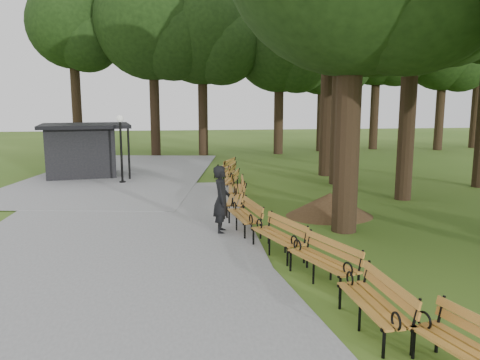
{
  "coord_description": "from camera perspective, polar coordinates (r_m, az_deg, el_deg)",
  "views": [
    {
      "loc": [
        -2.27,
        -9.83,
        3.64
      ],
      "look_at": [
        -0.14,
        5.13,
        1.1
      ],
      "focal_mm": 35.33,
      "sensor_mm": 36.0,
      "label": 1
    }
  ],
  "objects": [
    {
      "name": "bench_6",
      "position": [
        17.4,
        -0.55,
        -1.05
      ],
      "size": [
        0.84,
        1.96,
        0.88
      ],
      "primitive_type": null,
      "rotation": [
        0.0,
        0.0,
        -1.68
      ],
      "color": "#B9772A",
      "rests_on": "ground"
    },
    {
      "name": "kiosk",
      "position": [
        24.14,
        -18.6,
        3.42
      ],
      "size": [
        4.57,
        4.13,
        2.55
      ],
      "primitive_type": null,
      "rotation": [
        0.0,
        0.0,
        0.15
      ],
      "color": "black",
      "rests_on": "ground"
    },
    {
      "name": "lamp_post",
      "position": [
        21.45,
        -14.22,
        5.38
      ],
      "size": [
        0.32,
        0.32,
        3.03
      ],
      "color": "black",
      "rests_on": "ground"
    },
    {
      "name": "bench_8",
      "position": [
        21.17,
        -1.61,
        0.84
      ],
      "size": [
        1.15,
        2.0,
        0.88
      ],
      "primitive_type": null,
      "rotation": [
        0.0,
        0.0,
        -1.86
      ],
      "color": "#B9772A",
      "rests_on": "ground"
    },
    {
      "name": "bench_1",
      "position": [
        8.07,
        15.78,
        -14.22
      ],
      "size": [
        0.7,
        1.92,
        0.88
      ],
      "primitive_type": null,
      "rotation": [
        0.0,
        0.0,
        -1.54
      ],
      "color": "#B9772A",
      "rests_on": "ground"
    },
    {
      "name": "bench_5",
      "position": [
        15.43,
        -0.5,
        -2.43
      ],
      "size": [
        1.01,
        1.99,
        0.88
      ],
      "primitive_type": null,
      "rotation": [
        0.0,
        0.0,
        -1.77
      ],
      "color": "#B9772A",
      "rests_on": "ground"
    },
    {
      "name": "dirt_mound",
      "position": [
        15.34,
        10.77,
        -2.93
      ],
      "size": [
        2.34,
        2.34,
        0.75
      ],
      "primitive_type": "cone",
      "color": "#47301C",
      "rests_on": "ground"
    },
    {
      "name": "bench_9",
      "position": [
        23.09,
        -1.88,
        1.57
      ],
      "size": [
        1.38,
        1.99,
        0.88
      ],
      "primitive_type": null,
      "rotation": [
        0.0,
        0.0,
        -2.0
      ],
      "color": "#B9772A",
      "rests_on": "ground"
    },
    {
      "name": "ground",
      "position": [
        10.73,
        4.67,
        -10.33
      ],
      "size": [
        100.0,
        100.0,
        0.0
      ],
      "primitive_type": "plane",
      "color": "#3B5F1B",
      "rests_on": "ground"
    },
    {
      "name": "path",
      "position": [
        13.44,
        -15.3,
        -6.39
      ],
      "size": [
        12.0,
        38.0,
        0.06
      ],
      "primitive_type": "cube",
      "color": "gray",
      "rests_on": "ground"
    },
    {
      "name": "bench_4",
      "position": [
        13.32,
        0.49,
        -4.37
      ],
      "size": [
        0.89,
        1.97,
        0.88
      ],
      "primitive_type": null,
      "rotation": [
        0.0,
        0.0,
        -1.44
      ],
      "color": "#B9772A",
      "rests_on": "ground"
    },
    {
      "name": "bench_3",
      "position": [
        11.4,
        4.55,
        -6.8
      ],
      "size": [
        1.19,
        2.0,
        0.88
      ],
      "primitive_type": null,
      "rotation": [
        0.0,
        0.0,
        -1.26
      ],
      "color": "#B9772A",
      "rests_on": "ground"
    },
    {
      "name": "bench_0",
      "position": [
        7.08,
        26.47,
        -18.39
      ],
      "size": [
        1.11,
        2.0,
        0.88
      ],
      "primitive_type": null,
      "rotation": [
        0.0,
        0.0,
        -1.31
      ],
      "color": "#B9772A",
      "rests_on": "ground"
    },
    {
      "name": "bench_2",
      "position": [
        9.82,
        9.94,
        -9.63
      ],
      "size": [
        1.24,
        2.0,
        0.88
      ],
      "primitive_type": null,
      "rotation": [
        0.0,
        0.0,
        -1.23
      ],
      "color": "#B9772A",
      "rests_on": "ground"
    },
    {
      "name": "bench_7",
      "position": [
        19.04,
        -1.36,
        -0.14
      ],
      "size": [
        1.16,
        2.0,
        0.88
      ],
      "primitive_type": null,
      "rotation": [
        0.0,
        0.0,
        -1.86
      ],
      "color": "#B9772A",
      "rests_on": "ground"
    },
    {
      "name": "person",
      "position": [
        13.04,
        -2.25,
        -2.39
      ],
      "size": [
        0.55,
        0.75,
        1.89
      ],
      "primitive_type": "imported",
      "rotation": [
        0.0,
        0.0,
        1.42
      ],
      "color": "black",
      "rests_on": "ground"
    },
    {
      "name": "tree_backdrop",
      "position": [
        34.46,
        6.48,
        16.82
      ],
      "size": [
        37.2,
        9.64,
        16.08
      ],
      "primitive_type": null,
      "color": "black",
      "rests_on": "ground"
    }
  ]
}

